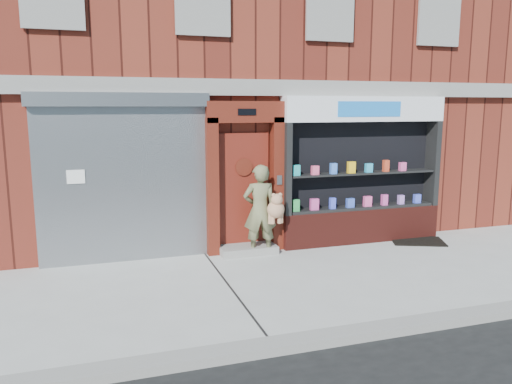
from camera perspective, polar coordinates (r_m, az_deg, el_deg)
name	(u,v)px	position (r m, az deg, el deg)	size (l,w,h in m)	color
ground	(320,277)	(8.47, 7.38, -9.65)	(80.00, 80.00, 0.00)	#9E9E99
curb	(394,328)	(6.71, 15.47, -14.75)	(60.00, 0.30, 0.12)	gray
building	(227,61)	(13.70, -3.30, 14.76)	(12.00, 8.16, 8.00)	#591C14
shutter_bay	(123,168)	(9.21, -14.96, 2.68)	(3.10, 0.30, 3.04)	gray
red_door_bay	(245,177)	(9.56, -1.27, 1.67)	(1.52, 0.58, 2.90)	#4D160D
pharmacy_bay	(362,177)	(10.51, 11.98, 1.73)	(3.50, 0.41, 3.00)	#521913
woman	(261,210)	(9.41, 0.63, -2.06)	(0.76, 0.58, 1.74)	#676744
doormat	(417,241)	(11.05, 17.97, -5.35)	(1.05, 0.74, 0.03)	black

